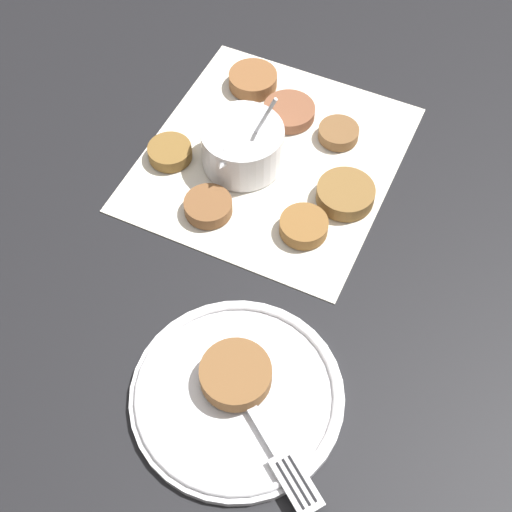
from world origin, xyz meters
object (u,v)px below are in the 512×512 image
object	(u,v)px
sauce_bowl	(242,148)
fritter_on_plate	(236,374)
serving_plate	(237,395)
fork	(279,453)

from	to	relation	value
sauce_bowl	fritter_on_plate	world-z (taller)	sauce_bowl
serving_plate	fritter_on_plate	xyz separation A→B (m)	(-0.01, -0.01, 0.02)
serving_plate	fritter_on_plate	distance (m)	0.02
serving_plate	fork	world-z (taller)	fork
serving_plate	fork	size ratio (longest dim) A/B	1.51
fritter_on_plate	fork	xyz separation A→B (m)	(0.06, 0.08, -0.01)
sauce_bowl	serving_plate	world-z (taller)	sauce_bowl
sauce_bowl	fork	xyz separation A→B (m)	(0.35, 0.22, -0.01)
serving_plate	fork	xyz separation A→B (m)	(0.04, 0.07, 0.01)
sauce_bowl	serving_plate	size ratio (longest dim) A/B	0.52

